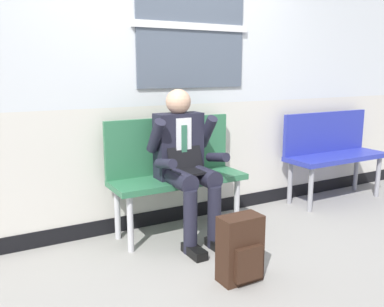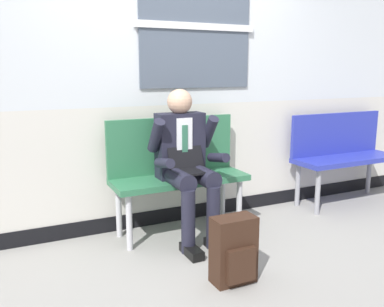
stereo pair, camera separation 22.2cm
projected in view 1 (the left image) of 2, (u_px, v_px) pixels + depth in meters
ground_plane at (207, 249)px, 3.34m from camera, size 18.00×18.00×0.00m
station_wall at (164, 63)px, 3.70m from camera, size 6.52×0.16×2.96m
bench_with_person at (174, 167)px, 3.63m from camera, size 1.18×0.42×1.01m
bench_empty at (332, 148)px, 4.56m from camera, size 1.19×0.42×0.96m
person_seated at (186, 161)px, 3.43m from camera, size 0.57×0.70×1.26m
backpack at (241, 250)px, 2.81m from camera, size 0.29×0.20×0.46m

